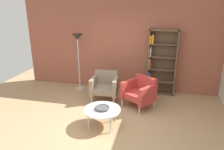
% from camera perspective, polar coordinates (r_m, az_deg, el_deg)
% --- Properties ---
extents(ground_plane, '(8.32, 8.32, 0.00)m').
position_cam_1_polar(ground_plane, '(4.62, -1.93, -14.57)').
color(ground_plane, tan).
extents(brick_back_panel, '(6.40, 0.12, 2.90)m').
position_cam_1_polar(brick_back_panel, '(6.37, 3.61, 8.78)').
color(brick_back_panel, '#9E5642').
rests_on(brick_back_panel, ground_plane).
extents(bookshelf_tall, '(0.80, 0.30, 1.90)m').
position_cam_1_polar(bookshelf_tall, '(6.20, 12.98, 3.29)').
color(bookshelf_tall, brown).
rests_on(bookshelf_tall, ground_plane).
extents(coffee_table_low, '(0.80, 0.80, 0.40)m').
position_cam_1_polar(coffee_table_low, '(4.57, -2.70, -9.64)').
color(coffee_table_low, silver).
rests_on(coffee_table_low, ground_plane).
extents(decorative_bowl, '(0.32, 0.32, 0.05)m').
position_cam_1_polar(decorative_bowl, '(4.54, -2.71, -8.93)').
color(decorative_bowl, '#4C4C51').
rests_on(decorative_bowl, coffee_table_low).
extents(armchair_near_window, '(0.76, 0.70, 0.78)m').
position_cam_1_polar(armchair_near_window, '(5.78, -1.95, -2.89)').
color(armchair_near_window, gray).
rests_on(armchair_near_window, ground_plane).
extents(armchair_spare_guest, '(0.95, 0.93, 0.78)m').
position_cam_1_polar(armchair_spare_guest, '(5.43, 7.70, -4.53)').
color(armchair_spare_guest, '#B73833').
rests_on(armchair_spare_guest, ground_plane).
extents(floor_lamp_torchiere, '(0.32, 0.32, 1.74)m').
position_cam_1_polar(floor_lamp_torchiere, '(6.34, -9.38, 8.51)').
color(floor_lamp_torchiere, silver).
rests_on(floor_lamp_torchiere, ground_plane).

